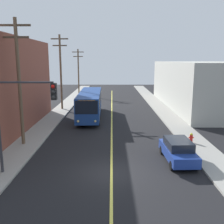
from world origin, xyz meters
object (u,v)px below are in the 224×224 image
utility_pole_near (19,77)px  city_bus (90,103)px  parked_car_blue (178,150)px  utility_pole_far (79,69)px  traffic_signal_left_corner (23,108)px  fire_hydrant (192,138)px  utility_pole_mid (61,69)px

utility_pole_near → city_bus: bearing=66.5°
parked_car_blue → utility_pole_near: size_ratio=0.43×
utility_pole_far → traffic_signal_left_corner: 39.27m
city_bus → traffic_signal_left_corner: traffic_signal_left_corner is taller
parked_car_blue → utility_pole_near: utility_pole_near is taller
utility_pole_near → traffic_signal_left_corner: bearing=-69.7°
parked_car_blue → utility_pole_far: (-11.73, 37.11, 4.37)m
city_bus → utility_pole_far: bearing=100.7°
city_bus → fire_hydrant: 14.43m
traffic_signal_left_corner → utility_pole_mid: bearing=94.8°
utility_pole_mid → utility_pole_far: bearing=89.1°
city_bus → utility_pole_mid: 7.93m
utility_pole_near → fire_hydrant: utility_pole_near is taller
traffic_signal_left_corner → fire_hydrant: size_ratio=7.14×
parked_car_blue → utility_pole_near: (-12.25, 3.56, 4.94)m
fire_hydrant → parked_car_blue: bearing=-118.9°
utility_pole_mid → traffic_signal_left_corner: size_ratio=1.74×
parked_car_blue → utility_pole_far: size_ratio=0.49×
city_bus → utility_pole_far: (-4.26, 22.57, 3.40)m
parked_car_blue → traffic_signal_left_corner: 10.93m
utility_pole_near → utility_pole_mid: 16.08m
parked_car_blue → utility_pole_mid: utility_pole_mid is taller
utility_pole_far → utility_pole_near: bearing=-90.9°
city_bus → utility_pole_near: 12.62m
utility_pole_mid → traffic_signal_left_corner: (1.84, -21.75, -1.58)m
utility_pole_mid → fire_hydrant: size_ratio=12.44×
utility_pole_far → fire_hydrant: size_ratio=10.91×
city_bus → utility_pole_mid: size_ratio=1.17×
parked_car_blue → utility_pole_far: utility_pole_far is taller
utility_pole_near → utility_pole_far: bearing=89.1°
utility_pole_near → utility_pole_mid: bearing=89.1°
utility_pole_mid → fire_hydrant: bearing=-48.3°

